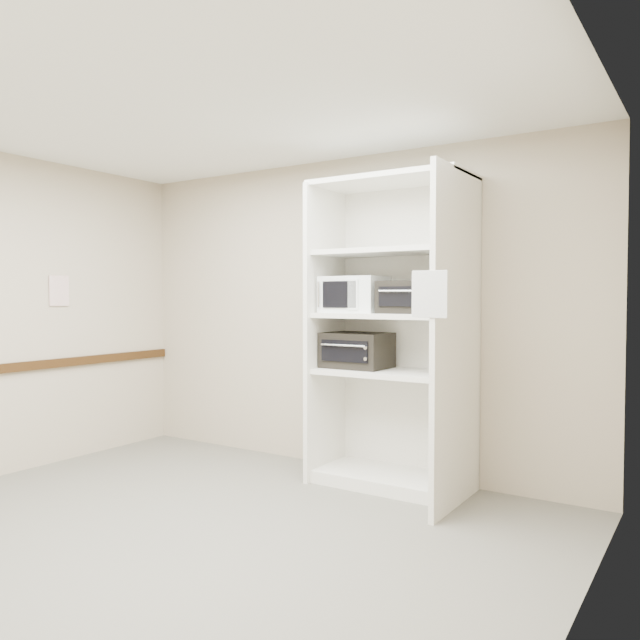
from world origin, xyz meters
The scene contains 10 objects.
floor centered at (0.00, 0.00, 0.00)m, with size 4.50×4.00×0.01m, color #5F5B52.
ceiling centered at (0.00, 0.00, 2.70)m, with size 4.50×4.00×0.01m, color white.
wall_back centered at (0.00, 2.00, 1.35)m, with size 4.50×0.02×2.70m, color tan.
wall_right centered at (2.25, 0.00, 1.35)m, with size 0.02×4.00×2.70m, color tan.
shelving_unit centered at (0.67, 1.70, 1.13)m, with size 1.24×0.92×2.42m.
microwave centered at (0.30, 1.68, 1.52)m, with size 0.49×0.37×0.29m, color white.
toaster_oven_upper centered at (0.79, 1.66, 1.49)m, with size 0.43×0.32×0.25m, color black.
toaster_oven_lower centered at (0.31, 1.71, 1.06)m, with size 0.51×0.39×0.29m, color black.
paper_sign centered at (1.20, 1.07, 1.51)m, with size 0.24×0.01×0.30m, color white.
wall_poster centered at (-2.24, 0.75, 1.55)m, with size 0.01×0.20×0.27m, color white.
Camera 1 is at (2.80, -2.70, 1.49)m, focal length 35.00 mm.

